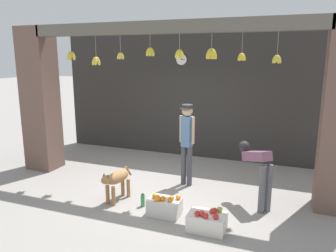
% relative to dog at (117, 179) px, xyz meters
% --- Properties ---
extents(ground_plane, '(60.00, 60.00, 0.00)m').
position_rel_dog_xyz_m(ground_plane, '(0.60, 0.77, -0.43)').
color(ground_plane, gray).
extents(shop_back_wall, '(7.70, 0.12, 3.34)m').
position_rel_dog_xyz_m(shop_back_wall, '(0.60, 3.28, 1.24)').
color(shop_back_wall, '#2D2B28').
rests_on(shop_back_wall, ground_plane).
extents(shop_pillar_left, '(0.70, 0.60, 3.34)m').
position_rel_dog_xyz_m(shop_pillar_left, '(-2.60, 1.07, 1.24)').
color(shop_pillar_left, brown).
rests_on(shop_pillar_left, ground_plane).
extents(storefront_awning, '(5.80, 0.29, 0.85)m').
position_rel_dog_xyz_m(storefront_awning, '(0.59, 0.89, 2.74)').
color(storefront_awning, '#5B564C').
extents(dog, '(0.33, 0.84, 0.64)m').
position_rel_dog_xyz_m(dog, '(0.00, 0.00, 0.00)').
color(dog, '#9E7042').
rests_on(dog, ground_plane).
extents(shopkeeper, '(0.34, 0.30, 1.73)m').
position_rel_dog_xyz_m(shopkeeper, '(0.99, 1.22, 0.60)').
color(shopkeeper, '#424247').
rests_on(shopkeeper, ground_plane).
extents(worker_stooping, '(0.67, 0.72, 1.12)m').
position_rel_dog_xyz_m(worker_stooping, '(2.48, 0.71, 0.32)').
color(worker_stooping, '#56565B').
rests_on(worker_stooping, ground_plane).
extents(fruit_crate_oranges, '(0.56, 0.36, 0.37)m').
position_rel_dog_xyz_m(fruit_crate_oranges, '(1.04, -0.20, -0.27)').
color(fruit_crate_oranges, silver).
rests_on(fruit_crate_oranges, ground_plane).
extents(fruit_crate_apples, '(0.59, 0.41, 0.35)m').
position_rel_dog_xyz_m(fruit_crate_apples, '(1.85, -0.43, -0.28)').
color(fruit_crate_apples, silver).
rests_on(fruit_crate_apples, ground_plane).
extents(water_bottle, '(0.07, 0.07, 0.25)m').
position_rel_dog_xyz_m(water_bottle, '(0.55, -0.04, -0.31)').
color(water_bottle, '#38934C').
rests_on(water_bottle, ground_plane).
extents(wall_clock, '(0.30, 0.03, 0.30)m').
position_rel_dog_xyz_m(wall_clock, '(0.20, 3.20, 2.16)').
color(wall_clock, black).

